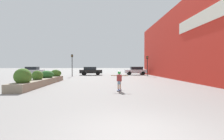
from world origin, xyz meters
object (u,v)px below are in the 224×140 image
traffic_light_left (72,61)px  car_leftmost (136,71)px  car_rightmost (33,71)px  skateboarder (119,79)px  traffic_light_right (147,62)px  car_center_left (91,71)px  car_center_right (192,71)px  skateboard (119,90)px

traffic_light_left → car_leftmost: bearing=23.4°
car_leftmost → traffic_light_left: size_ratio=1.17×
car_leftmost → car_rightmost: 19.65m
skateboarder → traffic_light_right: 18.21m
car_center_left → car_center_right: car_center_left is taller
car_leftmost → car_center_right: bearing=-82.3°
car_center_left → car_center_right: bearing=96.0°
car_center_right → traffic_light_right: size_ratio=1.33×
car_rightmost → traffic_light_left: (8.49, -5.71, 1.59)m
traffic_light_left → skateboarder: bearing=-69.7°
car_center_left → car_rightmost: car_rightmost is taller
skateboard → traffic_light_right: traffic_light_right is taller
car_rightmost → car_leftmost: bearing=87.4°
car_center_right → traffic_light_left: 23.93m
skateboarder → traffic_light_left: bearing=126.4°
skateboarder → car_leftmost: 22.03m
skateboard → traffic_light_left: bearing=126.4°
car_leftmost → car_center_left: 8.50m
skateboard → car_center_left: car_center_left is taller
car_leftmost → traffic_light_right: bearing=-165.5°
car_center_right → traffic_light_left: (-22.99, -6.42, 1.66)m
skateboarder → car_rightmost: bearing=139.3°
traffic_light_left → skateboard: bearing=-69.7°
car_rightmost → traffic_light_left: bearing=56.1°
car_center_right → skateboarder: bearing=-36.1°
car_leftmost → traffic_light_right: (1.13, -4.37, 1.47)m
traffic_light_right → skateboard: bearing=-109.6°
car_center_right → skateboard: bearing=-36.1°
skateboarder → traffic_light_left: (-6.17, 16.64, 1.58)m
car_leftmost → car_center_left: (-8.48, -0.55, 0.00)m
car_leftmost → car_rightmost: size_ratio=1.07×
car_rightmost → traffic_light_right: traffic_light_right is taller
skateboard → car_center_right: (16.82, 23.07, 0.67)m
skateboard → car_center_right: bearing=70.0°
traffic_light_left → traffic_light_right: bearing=2.1°
car_center_left → traffic_light_right: bearing=68.3°
car_center_right → traffic_light_left: bearing=-74.4°
car_rightmost → skateboard: bearing=33.2°
car_leftmost → traffic_light_right: traffic_light_right is taller
traffic_light_left → car_center_right: bearing=15.6°
traffic_light_left → traffic_light_right: 12.28m
skateboard → traffic_light_right: 18.29m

